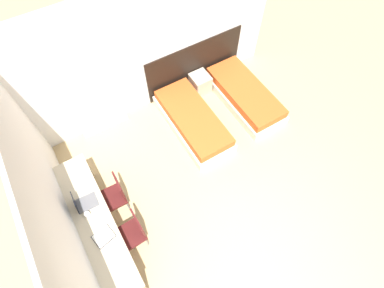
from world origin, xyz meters
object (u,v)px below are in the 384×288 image
chair_near_laptop (115,194)px  laptop (83,203)px  nightstand (200,83)px  bed_near_window (193,121)px  bed_near_door (244,95)px  chair_near_notebook (133,231)px

chair_near_laptop → laptop: size_ratio=2.79×
laptop → nightstand: bearing=30.0°
bed_near_window → chair_near_laptop: bearing=-158.1°
bed_near_door → nightstand: nightstand is taller
chair_near_laptop → laptop: bearing=-173.6°
bed_near_door → chair_near_laptop: size_ratio=2.11×
bed_near_window → chair_near_notebook: size_ratio=2.11×
bed_near_window → chair_near_notebook: chair_near_notebook is taller
bed_near_door → laptop: bearing=-167.5°
nightstand → bed_near_door: bearing=-49.7°
nightstand → chair_near_notebook: (-2.64, -2.27, 0.29)m
nightstand → laptop: size_ratio=1.28×
bed_near_door → chair_near_notebook: bearing=-155.4°
nightstand → chair_near_laptop: chair_near_laptop is taller
laptop → bed_near_door: bearing=15.2°
chair_near_notebook → chair_near_laptop: bearing=88.2°
bed_near_window → bed_near_door: bearing=0.0°
nightstand → laptop: laptop is taller
laptop → chair_near_laptop: bearing=6.9°
chair_near_laptop → chair_near_notebook: same height
bed_near_door → laptop: 3.90m
bed_near_window → bed_near_door: same height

